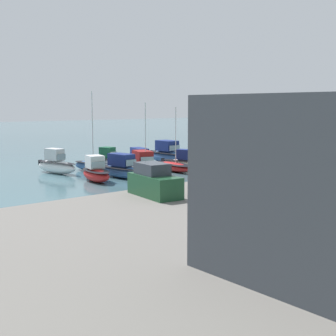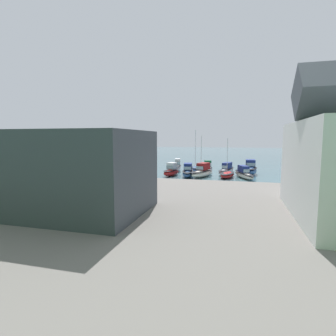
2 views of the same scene
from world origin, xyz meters
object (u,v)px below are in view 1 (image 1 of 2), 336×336
at_px(moored_boat_9, 56,164).
at_px(person_on_quay, 209,186).
at_px(moored_boat_2, 144,166).
at_px(parked_car_3, 154,182).
at_px(moored_boat_6, 140,160).
at_px(moored_boat_8, 91,165).
at_px(moored_boat_0, 191,162).
at_px(moored_boat_4, 96,172).
at_px(moored_boat_5, 169,155).
at_px(moored_boat_1, 173,166).
at_px(moored_boat_7, 109,161).
at_px(moored_boat_3, 123,169).

distance_m(moored_boat_9, person_on_quay, 26.07).
height_order(moored_boat_2, parked_car_3, moored_boat_2).
bearing_deg(moored_boat_6, moored_boat_8, 10.19).
distance_m(moored_boat_2, moored_boat_6, 7.18).
height_order(moored_boat_0, parked_car_3, parked_car_3).
xyz_separation_m(moored_boat_2, moored_boat_4, (5.84, 0.14, -0.04)).
height_order(moored_boat_8, parked_car_3, moored_boat_8).
height_order(moored_boat_2, moored_boat_5, moored_boat_2).
xyz_separation_m(moored_boat_8, parked_car_3, (7.84, 21.04, 1.58)).
relative_size(moored_boat_1, moored_boat_5, 0.90).
distance_m(moored_boat_1, person_on_quay, 23.77).
bearing_deg(moored_boat_2, moored_boat_0, -157.12).
xyz_separation_m(moored_boat_5, moored_boat_7, (8.42, -0.74, -0.16)).
height_order(moored_boat_1, parked_car_3, moored_boat_1).
bearing_deg(moored_boat_2, moored_boat_6, -105.83).
distance_m(moored_boat_3, moored_boat_4, 3.16).
xyz_separation_m(moored_boat_0, moored_boat_3, (9.96, 0.75, 0.11)).
distance_m(moored_boat_2, parked_car_3, 17.92).
height_order(moored_boat_3, person_on_quay, person_on_quay).
xyz_separation_m(moored_boat_8, person_on_quay, (7.00, 25.19, 1.76)).
relative_size(moored_boat_3, moored_boat_4, 1.38).
relative_size(moored_boat_7, moored_boat_8, 0.54).
xyz_separation_m(moored_boat_0, moored_boat_6, (3.24, -5.37, -0.00)).
distance_m(moored_boat_1, moored_boat_6, 5.51).
bearing_deg(moored_boat_0, moored_boat_6, -77.34).
relative_size(moored_boat_0, moored_boat_8, 0.98).
bearing_deg(moored_boat_1, moored_boat_7, -48.15).
height_order(moored_boat_0, moored_boat_9, moored_boat_9).
distance_m(moored_boat_5, moored_boat_8, 11.05).
xyz_separation_m(moored_boat_3, moored_boat_4, (3.16, -0.05, 0.02)).
bearing_deg(moored_boat_6, moored_boat_0, 135.56).
xyz_separation_m(moored_boat_6, moored_boat_8, (6.47, -0.48, -0.13)).
distance_m(moored_boat_7, moored_boat_9, 6.50).
bearing_deg(moored_boat_8, moored_boat_2, 94.48).
height_order(moored_boat_4, moored_boat_9, moored_boat_9).
bearing_deg(moored_boat_2, moored_boat_8, -50.76).
bearing_deg(moored_boat_8, moored_boat_0, 132.67).
relative_size(moored_boat_0, moored_boat_7, 1.81).
xyz_separation_m(moored_boat_5, person_on_quay, (18.04, 24.94, 1.35)).
xyz_separation_m(moored_boat_4, moored_boat_8, (-3.41, -6.55, -0.26)).
height_order(moored_boat_1, moored_boat_6, moored_boat_1).
bearing_deg(parked_car_3, person_on_quay, 108.89).
xyz_separation_m(moored_boat_5, moored_boat_8, (11.04, -0.26, -0.41)).
relative_size(moored_boat_7, person_on_quay, 2.20).
relative_size(moored_boat_0, moored_boat_9, 1.39).
xyz_separation_m(moored_boat_3, moored_boat_5, (-11.28, -6.34, 0.17)).
bearing_deg(moored_boat_8, moored_boat_1, 122.72).
relative_size(moored_boat_6, moored_boat_8, 1.01).
bearing_deg(moored_boat_8, moored_boat_9, -25.81).
xyz_separation_m(moored_boat_2, moored_boat_5, (-8.61, -6.15, 0.12)).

